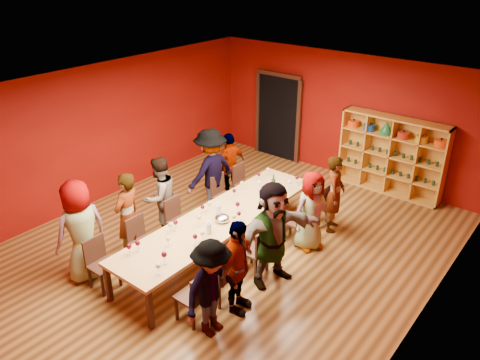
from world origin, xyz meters
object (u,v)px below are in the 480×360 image
Objects in this scene: chair_person_left_3 at (221,193)px; person_right_2 at (273,234)px; chair_person_right_1 at (222,276)px; chair_person_right_3 at (297,219)px; person_left_3 at (211,171)px; person_right_1 at (237,268)px; person_left_1 at (128,216)px; person_right_0 at (212,289)px; person_right_3 at (311,211)px; person_left_2 at (160,197)px; chair_person_left_2 at (177,218)px; chair_person_right_2 at (258,249)px; person_right_4 at (335,194)px; chair_person_left_1 at (140,238)px; chair_person_left_4 at (243,181)px; chair_person_left_0 at (100,260)px; person_left_4 at (230,166)px; shelving_unit at (392,151)px; chair_person_right_0 at (196,295)px; wine_bottle at (273,184)px; tasting_table at (221,219)px; person_left_0 at (81,231)px; chair_person_right_4 at (320,202)px; spittoon_bowl at (222,218)px.

person_right_2 is at bearing -28.92° from chair_person_left_3.
chair_person_right_1 is 1.00× the size of chair_person_right_3.
person_right_1 is (2.41, -2.11, -0.13)m from person_left_3.
person_left_1 is 2.20m from person_left_3.
person_right_0 is 1.01× the size of person_right_3.
chair_person_left_2 is at bearing 88.29° from person_left_2.
person_right_4 is at bearing 81.97° from chair_person_right_2.
chair_person_left_4 is (0.00, 2.92, 0.00)m from chair_person_left_1.
chair_person_left_1 is (0.00, 0.86, 0.00)m from chair_person_left_0.
chair_person_left_1 is at bearing 15.13° from person_left_4.
person_left_3 is (-0.28, 1.30, 0.43)m from chair_person_left_2.
person_left_2 is at bearing 138.29° from person_right_3.
person_left_2 is at bearing -176.81° from chair_person_right_2.
person_left_1 reaches higher than chair_person_right_3.
shelving_unit reaches higher than person_right_0.
chair_person_right_3 is at bearing 59.97° from chair_person_left_0.
person_left_3 is (-0.28, 2.20, 0.43)m from chair_person_left_1.
shelving_unit is 3.69m from person_left_4.
chair_person_right_2 is (2.10, 1.03, -0.34)m from person_left_1.
chair_person_left_4 is 3.36m from chair_person_right_1.
chair_person_right_1 is (2.26, -0.81, -0.31)m from person_left_2.
wine_bottle is at bearing 104.10° from chair_person_right_0.
tasting_table is 2.49× the size of person_left_0.
chair_person_left_0 is 0.55× the size of person_left_2.
chair_person_left_1 is 1.00× the size of chair_person_right_4.
tasting_table is 5.06× the size of chair_person_left_0.
person_right_4 is (2.12, 2.24, 0.29)m from chair_person_left_2.
chair_person_right_4 is (-0.49, -2.32, -0.49)m from shelving_unit.
chair_person_left_2 is 1.99m from chair_person_right_1.
chair_person_left_2 is at bearing 18.28° from person_left_4.
wine_bottle reaches higher than chair_person_left_3.
chair_person_right_3 is at bearing 51.62° from tasting_table.
person_right_0 is (2.52, -3.41, 0.01)m from person_left_4.
person_left_0 is 4.03m from person_right_3.
person_right_1 is (0.31, 0.00, 0.30)m from chair_person_right_1.
chair_person_left_2 is at bearing 90.00° from chair_person_left_0.
person_right_3 is (2.53, 1.39, -0.03)m from person_left_2.
spittoon_bowl is at bearing 37.46° from person_right_1.
tasting_table is 2.34m from person_right_4.
person_right_4 reaches higher than chair_person_left_2.
person_left_2 reaches higher than spittoon_bowl.
spittoon_bowl is 1.56m from wine_bottle.
chair_person_left_3 and chair_person_right_2 have the same top height.
chair_person_left_0 is at bearing -90.00° from chair_person_left_2.
chair_person_left_2 is 1.00× the size of chair_person_right_2.
person_right_2 reaches higher than person_left_1.
person_right_0 is (2.57, 0.36, -0.12)m from person_left_0.
person_left_2 is 2.02m from person_left_4.
person_left_1 reaches higher than person_right_3.
chair_person_left_3 is at bearing 34.96° from person_left_4.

